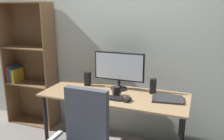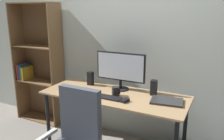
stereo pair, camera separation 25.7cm
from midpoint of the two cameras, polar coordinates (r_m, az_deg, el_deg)
The scene contains 10 objects.
back_wall at distance 2.96m, azimuth 7.32°, elevation 7.37°, with size 6.40×0.10×2.60m, color beige.
desk at distance 2.67m, azimuth 3.29°, elevation -7.70°, with size 1.64×0.65×0.74m.
monitor at distance 2.73m, azimuth 4.78°, elevation 0.35°, with size 0.60×0.20×0.45m.
keyboard at distance 2.52m, azimuth 1.96°, elevation -6.76°, with size 0.29×0.11×0.02m, color black.
mouse at distance 2.43m, azimuth 6.23°, elevation -7.45°, with size 0.06×0.10×0.03m, color black.
coffee_mug at distance 2.58m, azimuth 3.73°, elevation -5.24°, with size 0.10×0.08×0.10m.
laptop at distance 2.51m, azimuth 16.16°, elevation -7.39°, with size 0.32×0.23×0.02m, color #2D2D30.
speaker_left at distance 2.94m, azimuth -2.81°, elevation -2.05°, with size 0.06×0.07×0.17m, color black.
speaker_right at distance 2.65m, azimuth 12.94°, elevation -4.28°, with size 0.06×0.07×0.17m, color black.
bookshelf at distance 3.63m, azimuth -15.69°, elevation 1.29°, with size 0.75×0.28×1.76m.
Camera 2 is at (1.09, -2.22, 1.66)m, focal length 37.36 mm.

